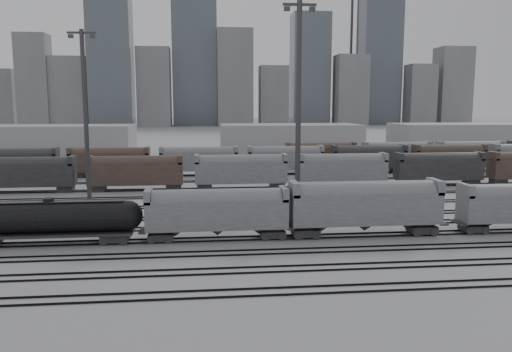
{
  "coord_description": "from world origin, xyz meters",
  "views": [
    {
      "loc": [
        -15.0,
        -49.03,
        13.85
      ],
      "look_at": [
        -7.91,
        18.7,
        4.0
      ],
      "focal_mm": 35.0,
      "sensor_mm": 36.0,
      "label": 1
    }
  ],
  "objects": [
    {
      "name": "ground",
      "position": [
        0.0,
        0.0,
        0.0
      ],
      "size": [
        900.0,
        900.0,
        0.0
      ],
      "primitive_type": "plane",
      "color": "#B7B7BC",
      "rests_on": "ground"
    },
    {
      "name": "tracks",
      "position": [
        0.0,
        17.5,
        0.08
      ],
      "size": [
        220.0,
        71.5,
        0.16
      ],
      "color": "black",
      "rests_on": "ground"
    },
    {
      "name": "tank_car_b",
      "position": [
        -30.29,
        1.0,
        2.59
      ],
      "size": [
        18.13,
        3.02,
        4.48
      ],
      "color": "black",
      "rests_on": "ground"
    },
    {
      "name": "hopper_car_a",
      "position": [
        -13.76,
        1.0,
        3.2
      ],
      "size": [
        14.46,
        2.87,
        5.17
      ],
      "color": "black",
      "rests_on": "ground"
    },
    {
      "name": "hopper_car_b",
      "position": [
        1.82,
        1.0,
        3.53
      ],
      "size": [
        15.98,
        3.17,
        5.71
      ],
      "color": "black",
      "rests_on": "ground"
    },
    {
      "name": "light_mast_b",
      "position": [
        -31.14,
        22.0,
        12.63
      ],
      "size": [
        3.81,
        0.61,
        23.81
      ],
      "color": "#38383A",
      "rests_on": "ground"
    },
    {
      "name": "light_mast_c",
      "position": [
        -2.83,
        14.77,
        14.17
      ],
      "size": [
        4.27,
        0.68,
        26.7
      ],
      "color": "#38383A",
      "rests_on": "ground"
    },
    {
      "name": "bg_string_near",
      "position": [
        8.0,
        32.0,
        2.8
      ],
      "size": [
        151.0,
        3.0,
        5.6
      ],
      "color": "gray",
      "rests_on": "ground"
    },
    {
      "name": "bg_string_mid",
      "position": [
        18.0,
        48.0,
        2.8
      ],
      "size": [
        151.0,
        3.0,
        5.6
      ],
      "color": "black",
      "rests_on": "ground"
    },
    {
      "name": "bg_string_far",
      "position": [
        35.5,
        56.0,
        2.8
      ],
      "size": [
        66.0,
        3.0,
        5.6
      ],
      "color": "brown",
      "rests_on": "ground"
    },
    {
      "name": "warehouse_left",
      "position": [
        -60.0,
        95.0,
        4.0
      ],
      "size": [
        50.0,
        18.0,
        8.0
      ],
      "primitive_type": "cube",
      "color": "#9F9FA1",
      "rests_on": "ground"
    },
    {
      "name": "warehouse_mid",
      "position": [
        10.0,
        95.0,
        4.0
      ],
      "size": [
        40.0,
        18.0,
        8.0
      ],
      "primitive_type": "cube",
      "color": "#9F9FA1",
      "rests_on": "ground"
    },
    {
      "name": "warehouse_right",
      "position": [
        60.0,
        95.0,
        4.0
      ],
      "size": [
        35.0,
        18.0,
        8.0
      ],
      "primitive_type": "cube",
      "color": "#9F9FA1",
      "rests_on": "ground"
    },
    {
      "name": "skyline",
      "position": [
        10.84,
        280.0,
        34.73
      ],
      "size": [
        316.0,
        22.4,
        95.0
      ],
      "color": "gray",
      "rests_on": "ground"
    },
    {
      "name": "crane_left",
      "position": [
        -28.74,
        305.0,
        57.39
      ],
      "size": [
        42.0,
        1.8,
        100.0
      ],
      "color": "#38383A",
      "rests_on": "ground"
    },
    {
      "name": "crane_right",
      "position": [
        91.26,
        305.0,
        57.39
      ],
      "size": [
        42.0,
        1.8,
        100.0
      ],
      "color": "#38383A",
      "rests_on": "ground"
    }
  ]
}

